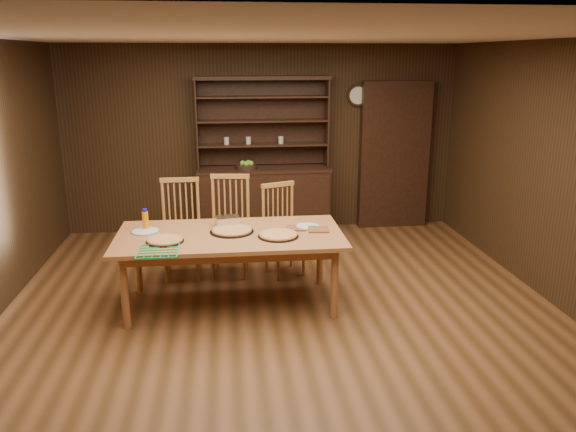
{
  "coord_description": "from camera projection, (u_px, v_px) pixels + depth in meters",
  "views": [
    {
      "loc": [
        -0.52,
        -4.9,
        2.44
      ],
      "look_at": [
        0.08,
        0.4,
        0.91
      ],
      "focal_mm": 35.0,
      "sensor_mm": 36.0,
      "label": 1
    }
  ],
  "objects": [
    {
      "name": "floor",
      "position": [
        285.0,
        318.0,
        5.41
      ],
      "size": [
        6.0,
        6.0,
        0.0
      ],
      "primitive_type": "plane",
      "color": "brown",
      "rests_on": "ground"
    },
    {
      "name": "room_shell",
      "position": [
        284.0,
        156.0,
        4.98
      ],
      "size": [
        6.0,
        6.0,
        6.0
      ],
      "color": "silver",
      "rests_on": "floor"
    },
    {
      "name": "china_hutch",
      "position": [
        264.0,
        192.0,
        7.88
      ],
      "size": [
        1.84,
        0.52,
        2.17
      ],
      "color": "black",
      "rests_on": "floor"
    },
    {
      "name": "doorway",
      "position": [
        394.0,
        155.0,
        8.1
      ],
      "size": [
        1.0,
        0.18,
        2.1
      ],
      "primitive_type": "cube",
      "color": "black",
      "rests_on": "floor"
    },
    {
      "name": "wall_clock",
      "position": [
        358.0,
        95.0,
        7.86
      ],
      "size": [
        0.3,
        0.05,
        0.3
      ],
      "color": "black",
      "rests_on": "room_shell"
    },
    {
      "name": "dining_table",
      "position": [
        230.0,
        240.0,
        5.54
      ],
      "size": [
        2.22,
        1.11,
        0.75
      ],
      "color": "#AB6D3B",
      "rests_on": "floor"
    },
    {
      "name": "chair_left",
      "position": [
        181.0,
        225.0,
        6.36
      ],
      "size": [
        0.47,
        0.45,
        1.11
      ],
      "rotation": [
        0.0,
        0.0,
        0.02
      ],
      "color": "#B3813D",
      "rests_on": "floor"
    },
    {
      "name": "chair_center",
      "position": [
        230.0,
        222.0,
        6.43
      ],
      "size": [
        0.52,
        0.5,
        1.14
      ],
      "rotation": [
        0.0,
        0.0,
        -0.12
      ],
      "color": "#B3813D",
      "rests_on": "floor"
    },
    {
      "name": "chair_right",
      "position": [
        282.0,
        226.0,
        6.43
      ],
      "size": [
        0.55,
        0.54,
        1.05
      ],
      "rotation": [
        0.0,
        0.0,
        0.37
      ],
      "color": "#B3813D",
      "rests_on": "floor"
    },
    {
      "name": "pizza_left",
      "position": [
        165.0,
        240.0,
        5.27
      ],
      "size": [
        0.36,
        0.36,
        0.04
      ],
      "color": "black",
      "rests_on": "dining_table"
    },
    {
      "name": "pizza_right",
      "position": [
        278.0,
        235.0,
        5.42
      ],
      "size": [
        0.4,
        0.4,
        0.04
      ],
      "color": "black",
      "rests_on": "dining_table"
    },
    {
      "name": "pizza_center",
      "position": [
        232.0,
        230.0,
        5.56
      ],
      "size": [
        0.43,
        0.43,
        0.04
      ],
      "color": "black",
      "rests_on": "dining_table"
    },
    {
      "name": "cooling_rack",
      "position": [
        158.0,
        251.0,
        5.0
      ],
      "size": [
        0.44,
        0.44,
        0.02
      ],
      "primitive_type": null,
      "rotation": [
        0.0,
        0.0,
        0.29
      ],
      "color": "#0DAB53",
      "rests_on": "dining_table"
    },
    {
      "name": "plate_left",
      "position": [
        146.0,
        231.0,
        5.56
      ],
      "size": [
        0.28,
        0.28,
        0.02
      ],
      "color": "silver",
      "rests_on": "dining_table"
    },
    {
      "name": "plate_right",
      "position": [
        308.0,
        226.0,
        5.72
      ],
      "size": [
        0.25,
        0.25,
        0.02
      ],
      "color": "silver",
      "rests_on": "dining_table"
    },
    {
      "name": "foil_dish",
      "position": [
        227.0,
        221.0,
        5.77
      ],
      "size": [
        0.27,
        0.22,
        0.1
      ],
      "primitive_type": "cube",
      "rotation": [
        0.0,
        0.0,
        0.2
      ],
      "color": "white",
      "rests_on": "dining_table"
    },
    {
      "name": "juice_bottle",
      "position": [
        145.0,
        220.0,
        5.62
      ],
      "size": [
        0.06,
        0.06,
        0.22
      ],
      "color": "orange",
      "rests_on": "dining_table"
    },
    {
      "name": "pot_holder_a",
      "position": [
        319.0,
        229.0,
        5.63
      ],
      "size": [
        0.23,
        0.23,
        0.02
      ],
      "primitive_type": "cube",
      "rotation": [
        0.0,
        0.0,
        -0.1
      ],
      "color": "#A6131E",
      "rests_on": "dining_table"
    },
    {
      "name": "pot_holder_b",
      "position": [
        296.0,
        228.0,
        5.67
      ],
      "size": [
        0.21,
        0.21,
        0.01
      ],
      "primitive_type": "cube",
      "rotation": [
        0.0,
        0.0,
        -0.11
      ],
      "color": "#A6131E",
      "rests_on": "dining_table"
    },
    {
      "name": "fruit_bowl",
      "position": [
        247.0,
        166.0,
        7.68
      ],
      "size": [
        0.28,
        0.28,
        0.12
      ],
      "color": "black",
      "rests_on": "china_hutch"
    }
  ]
}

